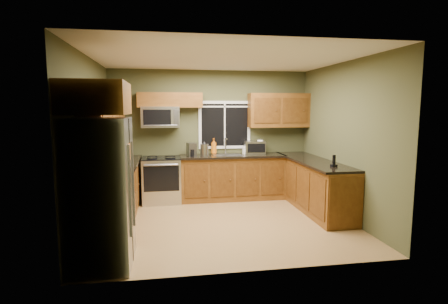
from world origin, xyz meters
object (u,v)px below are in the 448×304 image
object	(u,v)px
toaster_oven	(254,147)
soap_bottle_a	(214,146)
range	(162,179)
coffee_maker	(191,150)
refrigerator	(100,193)
paper_towel_roll	(260,147)
cordless_phone	(334,163)
kettle	(204,149)
soap_bottle_b	(245,149)
microwave	(160,117)

from	to	relation	value
toaster_oven	soap_bottle_a	world-z (taller)	soap_bottle_a
range	toaster_oven	world-z (taller)	toaster_oven
range	coffee_maker	xyz separation A→B (m)	(0.61, -0.03, 0.60)
range	coffee_maker	bearing A→B (deg)	-2.48
refrigerator	range	bearing A→B (deg)	76.03
toaster_oven	paper_towel_roll	xyz separation A→B (m)	(0.12, -0.01, 0.01)
range	refrigerator	bearing A→B (deg)	-103.97
range	soap_bottle_a	world-z (taller)	soap_bottle_a
toaster_oven	refrigerator	bearing A→B (deg)	-132.37
soap_bottle_a	coffee_maker	bearing A→B (deg)	-152.42
refrigerator	cordless_phone	world-z (taller)	refrigerator
kettle	refrigerator	bearing A→B (deg)	-119.85
coffee_maker	kettle	bearing A→B (deg)	-5.81
soap_bottle_a	soap_bottle_b	distance (m)	0.67
refrigerator	microwave	distance (m)	3.10
cordless_phone	coffee_maker	bearing A→B (deg)	143.27
coffee_maker	kettle	distance (m)	0.26
coffee_maker	cordless_phone	xyz separation A→B (m)	(2.25, -1.68, -0.07)
paper_towel_roll	soap_bottle_b	size ratio (longest dim) A/B	1.57
refrigerator	soap_bottle_a	bearing A→B (deg)	59.17
soap_bottle_a	soap_bottle_b	size ratio (longest dim) A/B	1.62
refrigerator	coffee_maker	size ratio (longest dim) A/B	6.68
refrigerator	toaster_oven	world-z (taller)	refrigerator
soap_bottle_b	cordless_phone	xyz separation A→B (m)	(1.11, -1.78, -0.04)
range	soap_bottle_b	world-z (taller)	soap_bottle_b
toaster_oven	paper_towel_roll	world-z (taller)	paper_towel_roll
range	paper_towel_roll	world-z (taller)	paper_towel_roll
refrigerator	soap_bottle_b	distance (m)	3.75
refrigerator	soap_bottle_a	size ratio (longest dim) A/B	5.41
coffee_maker	soap_bottle_a	distance (m)	0.56
kettle	soap_bottle_b	distance (m)	0.89
microwave	kettle	distance (m)	1.10
refrigerator	paper_towel_roll	distance (m)	4.03
paper_towel_roll	cordless_phone	xyz separation A→B (m)	(0.77, -1.84, -0.09)
refrigerator	range	world-z (taller)	refrigerator
toaster_oven	paper_towel_roll	size ratio (longest dim) A/B	1.42
toaster_oven	soap_bottle_b	bearing A→B (deg)	-162.40
range	soap_bottle_a	distance (m)	1.29
toaster_oven	soap_bottle_b	size ratio (longest dim) A/B	2.23
range	soap_bottle_b	distance (m)	1.84
microwave	coffee_maker	distance (m)	0.92
refrigerator	paper_towel_roll	bearing A→B (deg)	46.27
coffee_maker	soap_bottle_b	xyz separation A→B (m)	(1.14, 0.10, -0.02)
kettle	paper_towel_roll	size ratio (longest dim) A/B	0.93
microwave	coffee_maker	world-z (taller)	microwave
microwave	kettle	xyz separation A→B (m)	(0.87, -0.19, -0.65)
kettle	cordless_phone	size ratio (longest dim) A/B	1.52
kettle	cordless_phone	world-z (taller)	kettle
cordless_phone	microwave	bearing A→B (deg)	147.22
refrigerator	soap_bottle_a	xyz separation A→B (m)	(1.79, 3.00, 0.21)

